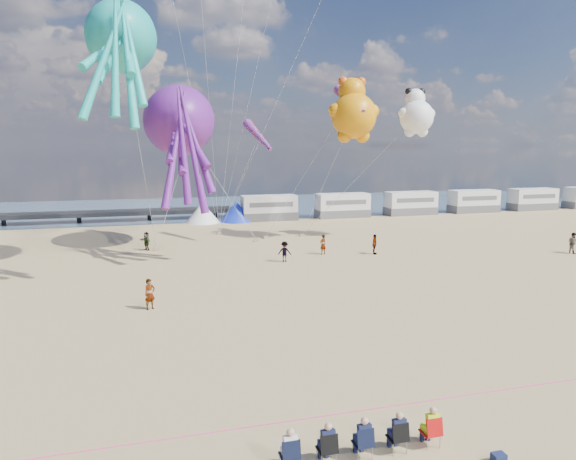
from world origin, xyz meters
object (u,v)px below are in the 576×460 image
object	(u,v)px
windsock_left	(198,105)
tent_blue	(236,211)
cooler_navy	(499,458)
beachgoer_2	(285,252)
windsock_right	(259,136)
motorhome_3	(474,201)
motorhome_4	(533,199)
sandbag_a	(156,249)
sandbag_e	(219,234)
motorhome_0	(269,208)
standing_person	(150,294)
beachgoer_5	(323,244)
beachgoer_1	(573,243)
spectator_row	(362,436)
beachgoer_3	(375,244)
kite_octopus_teal	(121,37)
sandbag_c	(302,235)
sandbag_d	(266,237)
kite_octopus_purple	(179,121)
tent_white	(203,213)
sandbag_b	(256,241)
kite_teddy_orange	(354,116)
kite_panda	(417,117)
windsock_mid	(350,100)
motorhome_2	(411,203)
motorhome_1	(343,205)
beachgoer_4	(146,241)

from	to	relation	value
windsock_left	tent_blue	bearing A→B (deg)	48.54
cooler_navy	beachgoer_2	xyz separation A→B (m)	(0.74, 26.34, 0.66)
windsock_right	cooler_navy	bearing A→B (deg)	-106.69
motorhome_3	motorhome_4	size ratio (longest dim) A/B	1.00
sandbag_a	sandbag_e	xyz separation A→B (m)	(6.30, 6.47, 0.00)
tent_blue	sandbag_e	bearing A→B (deg)	-110.59
beachgoer_2	sandbag_a	distance (m)	11.96
motorhome_0	motorhome_4	world-z (taller)	same
standing_person	beachgoer_5	size ratio (longest dim) A/B	1.04
beachgoer_1	sandbag_a	world-z (taller)	beachgoer_1
spectator_row	beachgoer_3	size ratio (longest dim) A/B	3.64
kite_octopus_teal	sandbag_c	bearing A→B (deg)	40.96
motorhome_0	beachgoer_3	size ratio (longest dim) A/B	3.93
motorhome_3	beachgoer_3	size ratio (longest dim) A/B	3.93
sandbag_d	kite_octopus_teal	world-z (taller)	kite_octopus_teal
motorhome_4	sandbag_d	size ratio (longest dim) A/B	13.20
beachgoer_2	kite_octopus_purple	size ratio (longest dim) A/B	0.13
motorhome_0	motorhome_4	bearing A→B (deg)	0.00
cooler_navy	kite_octopus_teal	size ratio (longest dim) A/B	0.03
beachgoer_1	sandbag_e	distance (m)	32.21
beachgoer_2	tent_blue	bearing A→B (deg)	-67.06
tent_white	sandbag_b	world-z (taller)	tent_white
sandbag_e	beachgoer_1	bearing A→B (deg)	-31.66
beachgoer_2	windsock_left	xyz separation A→B (m)	(-5.27, 10.52, 11.76)
kite_teddy_orange	windsock_right	size ratio (longest dim) A/B	1.38
tent_white	sandbag_d	xyz separation A→B (m)	(4.85, -12.00, -1.09)
sandbag_e	windsock_left	distance (m)	13.00
kite_panda	windsock_mid	distance (m)	6.41
motorhome_2	spectator_row	distance (m)	54.78
motorhome_1	sandbag_e	size ratio (longest dim) A/B	13.20
spectator_row	beachgoer_1	xyz separation A→B (m)	(28.54, 21.79, 0.23)
beachgoer_2	sandbag_c	bearing A→B (deg)	-90.49
motorhome_4	cooler_navy	distance (m)	64.86
motorhome_3	sandbag_d	distance (m)	33.88
motorhome_0	kite_teddy_orange	world-z (taller)	kite_teddy_orange
sandbag_c	beachgoer_2	bearing A→B (deg)	-113.55
motorhome_4	windsock_right	world-z (taller)	windsock_right
motorhome_2	motorhome_4	xyz separation A→B (m)	(19.00, 0.00, 0.00)
kite_octopus_purple	windsock_left	bearing A→B (deg)	27.96
motorhome_1	sandbag_a	bearing A→B (deg)	-146.63
tent_blue	beachgoer_2	size ratio (longest dim) A/B	2.47
spectator_row	beachgoer_1	world-z (taller)	beachgoer_1
beachgoer_5	kite_teddy_orange	distance (m)	12.94
beachgoer_2	kite_teddy_orange	bearing A→B (deg)	-116.67
tent_white	sandbag_b	size ratio (longest dim) A/B	8.00
motorhome_2	motorhome_1	bearing A→B (deg)	180.00
tent_blue	kite_panda	world-z (taller)	kite_panda
standing_person	kite_teddy_orange	size ratio (longest dim) A/B	0.24
beachgoer_5	kite_teddy_orange	bearing A→B (deg)	-155.30
cooler_navy	beachgoer_4	distance (m)	35.28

